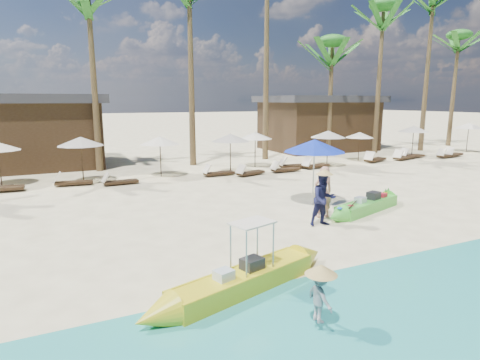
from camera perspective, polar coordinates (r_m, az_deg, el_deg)
name	(u,v)px	position (r m, az deg, el deg)	size (l,w,h in m)	color
ground	(276,239)	(11.81, 5.20, -8.38)	(240.00, 240.00, 0.00)	#FEEFBB
wet_sand_strip	(417,325)	(8.28, 23.83, -18.33)	(240.00, 4.50, 0.01)	tan
green_canoe	(367,205)	(15.26, 17.63, -3.45)	(5.03, 1.91, 0.66)	green
yellow_canoe	(244,280)	(8.72, 0.61, -13.99)	(5.51, 1.96, 1.46)	gold
tourist	(323,192)	(13.95, 11.75, -1.68)	(0.65, 0.43, 1.78)	tan
vendor_green	(323,199)	(13.04, 11.79, -2.70)	(0.84, 0.66, 1.73)	#16183E
vendor_yellow	(320,297)	(7.31, 11.33, -15.94)	(0.60, 0.35, 0.93)	gray
blue_umbrella	(314,146)	(15.38, 10.55, 4.82)	(2.35, 2.35, 2.53)	#99999E
resort_parasol_4	(81,141)	(20.78, -21.73, 5.13)	(2.18, 2.18, 2.25)	#322214
lounger_4_right	(71,182)	(20.48, -22.91, -0.21)	(1.80, 0.75, 0.59)	#322214
resort_parasol_5	(160,140)	(21.30, -11.33, 5.54)	(2.06, 2.06, 2.12)	#322214
lounger_5_left	(118,181)	(19.90, -16.92, -0.14)	(1.69, 0.59, 0.57)	#322214
resort_parasol_6	(230,138)	(21.86, -1.39, 6.06)	(2.12, 2.12, 2.19)	#322214
lounger_6_left	(217,172)	(21.33, -3.29, 1.09)	(1.74, 0.59, 0.58)	#322214
lounger_6_right	(249,172)	(21.38, 1.31, 1.13)	(1.79, 0.99, 0.58)	#322214
resort_parasol_7	(255,136)	(24.03, 2.18, 6.34)	(2.04, 2.04, 2.10)	#322214
lounger_7_left	(284,169)	(22.55, 6.26, 1.60)	(1.76, 0.60, 0.59)	#322214
lounger_7_right	(293,165)	(23.81, 7.62, 2.15)	(2.05, 0.95, 0.67)	#322214
resort_parasol_8	(328,134)	(24.77, 12.42, 6.38)	(2.11, 2.11, 2.17)	#322214
lounger_8_left	(315,165)	(24.04, 10.57, 2.10)	(1.87, 0.83, 0.61)	#322214
resort_parasol_9	(360,135)	(27.59, 16.65, 6.15)	(1.85, 1.85, 1.91)	#322214
lounger_9_left	(374,159)	(27.49, 18.56, 2.87)	(2.04, 1.18, 0.66)	#322214
lounger_9_right	(403,157)	(29.16, 22.17, 3.07)	(1.99, 1.01, 0.65)	#322214
resort_parasol_10	(414,129)	(31.06, 23.49, 6.69)	(2.13, 2.13, 2.19)	#322214
lounger_10_left	(411,155)	(30.20, 23.09, 3.26)	(1.97, 0.65, 0.66)	#322214
lounger_10_right	(446,155)	(31.52, 27.27, 3.17)	(1.81, 0.72, 0.60)	#322214
resort_parasol_11	(469,126)	(35.81, 29.79, 6.73)	(2.19, 2.19, 2.26)	#322214
lounger_11_left	(453,154)	(32.30, 28.03, 3.30)	(1.99, 1.04, 0.65)	#322214
palm_3	(89,12)	(24.41, -20.69, 21.50)	(2.08, 2.08, 10.52)	brown
palm_4	(189,3)	(25.45, -7.21, 23.65)	(2.08, 2.08, 11.70)	brown
palm_6	(332,56)	(30.53, 12.95, 16.82)	(2.08, 2.08, 8.51)	brown
palm_7	(382,29)	(32.55, 19.59, 19.55)	(2.08, 2.08, 11.08)	brown
palm_8	(432,16)	(35.74, 25.64, 20.25)	(2.08, 2.08, 12.70)	brown
palm_9	(458,51)	(40.33, 28.55, 15.79)	(2.08, 2.08, 9.82)	brown
pavilion_west	(8,131)	(27.24, -30.12, 6.04)	(10.80, 6.60, 4.30)	#322214
pavilion_east	(318,122)	(33.50, 11.02, 8.05)	(8.80, 6.60, 4.30)	#322214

